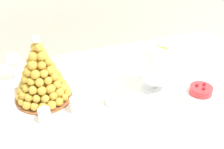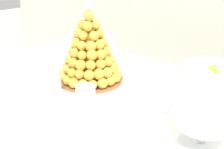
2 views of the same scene
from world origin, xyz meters
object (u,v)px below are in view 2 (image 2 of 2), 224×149
Objects in this scene: croquembouche at (90,51)px; dessert_cup_mid_left at (54,85)px; dessert_cup_centre at (86,95)px; wine_glass at (107,40)px; dessert_cup_left at (29,74)px; dessert_cup_mid_right at (121,111)px; macaron_goblet at (207,98)px; serving_tray at (87,90)px.

croquembouche reaches higher than dessert_cup_mid_left.
dessert_cup_centre is 0.43× the size of wine_glass.
croquembouche is at bearing 40.51° from dessert_cup_left.
croquembouche is 5.09× the size of dessert_cup_mid_right.
croquembouche is 0.18m from dessert_cup_mid_left.
dessert_cup_left is at bearing -176.79° from dessert_cup_centre.
macaron_goblet is at bearing -26.18° from wine_glass.
macaron_goblet is at bearing 7.53° from dessert_cup_centre.
croquembouche is at bearing 125.57° from serving_tray.
wine_glass reaches higher than dessert_cup_mid_left.
macaron_goblet is at bearing -3.10° from serving_tray.
croquembouche reaches higher than serving_tray.
serving_tray is 2.55× the size of macaron_goblet.
dessert_cup_left is 0.99× the size of dessert_cup_mid_left.
wine_glass is at bearing 102.70° from dessert_cup_mid_left.
dessert_cup_mid_right is at bearing 3.45° from dessert_cup_mid_left.
dessert_cup_left is 0.16m from dessert_cup_mid_left.
serving_tray is 0.23m from dessert_cup_mid_right.
macaron_goblet is (0.37, 0.05, 0.10)m from dessert_cup_centre.
dessert_cup_mid_left reaches higher than serving_tray.
serving_tray is 0.32m from wine_glass.
serving_tray is 10.13× the size of dessert_cup_mid_right.
dessert_cup_centre is 0.15m from dessert_cup_mid_right.
dessert_cup_mid_right reaches higher than dessert_cup_left.
wine_glass is (-0.37, 0.34, 0.07)m from dessert_cup_mid_right.
dessert_cup_left is 0.24× the size of macaron_goblet.
wine_glass is (-0.59, 0.29, -0.03)m from macaron_goblet.
dessert_cup_centre is at bearing -172.47° from macaron_goblet.
wine_glass is (-0.22, 0.34, 0.07)m from dessert_cup_centre.
dessert_cup_centre is at bearing 3.21° from dessert_cup_left.
serving_tray is 0.12m from dessert_cup_mid_left.
dessert_cup_mid_right reaches higher than dessert_cup_mid_left.
dessert_cup_mid_right is at bearing -27.41° from croquembouche.
serving_tray is 4.03× the size of wine_glass.
macaron_goblet is at bearing 7.57° from dessert_cup_mid_left.
macaron_goblet reaches higher than dessert_cup_mid_right.
serving_tray is 0.11m from dessert_cup_centre.
dessert_cup_left is at bearing -102.27° from wine_glass.
dessert_cup_left is (-0.18, -0.15, -0.09)m from croquembouche.
dessert_cup_left is 0.89× the size of dessert_cup_centre.
dessert_cup_mid_right is (0.26, -0.14, -0.09)m from croquembouche.
dessert_cup_mid_right reaches higher than serving_tray.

